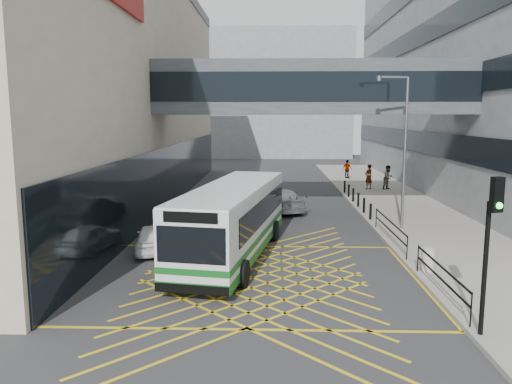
# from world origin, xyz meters

# --- Properties ---
(ground) EXTENTS (120.00, 120.00, 0.00)m
(ground) POSITION_xyz_m (0.00, 0.00, 0.00)
(ground) COLOR #333335
(building_far) EXTENTS (28.00, 16.00, 18.00)m
(building_far) POSITION_xyz_m (-2.00, 60.00, 9.00)
(building_far) COLOR gray
(building_far) RESTS_ON ground
(skybridge) EXTENTS (20.00, 4.10, 3.00)m
(skybridge) POSITION_xyz_m (3.00, 12.00, 7.50)
(skybridge) COLOR #41464B
(skybridge) RESTS_ON ground
(pavement) EXTENTS (6.00, 54.00, 0.16)m
(pavement) POSITION_xyz_m (9.00, 15.00, 0.08)
(pavement) COLOR gray
(pavement) RESTS_ON ground
(box_junction) EXTENTS (12.00, 9.00, 0.01)m
(box_junction) POSITION_xyz_m (0.00, 0.00, 0.00)
(box_junction) COLOR gold
(box_junction) RESTS_ON ground
(bus) EXTENTS (4.32, 11.18, 3.06)m
(bus) POSITION_xyz_m (-0.89, 2.81, 1.64)
(bus) COLOR silver
(bus) RESTS_ON ground
(car_white) EXTENTS (2.32, 4.17, 1.25)m
(car_white) POSITION_xyz_m (-4.50, 3.54, 0.63)
(car_white) COLOR white
(car_white) RESTS_ON ground
(car_dark) EXTENTS (2.88, 5.36, 1.59)m
(car_dark) POSITION_xyz_m (-2.74, 8.63, 0.80)
(car_dark) COLOR black
(car_dark) RESTS_ON ground
(car_silver) EXTENTS (3.59, 5.18, 1.49)m
(car_silver) POSITION_xyz_m (1.18, 13.08, 0.74)
(car_silver) COLOR gray
(car_silver) RESTS_ON ground
(traffic_light) EXTENTS (0.34, 0.51, 4.24)m
(traffic_light) POSITION_xyz_m (6.28, -5.05, 2.92)
(traffic_light) COLOR black
(traffic_light) RESTS_ON pavement
(street_lamp) EXTENTS (1.75, 0.55, 7.70)m
(street_lamp) POSITION_xyz_m (7.27, 7.83, 4.55)
(street_lamp) COLOR slate
(street_lamp) RESTS_ON pavement
(litter_bin) EXTENTS (0.48, 0.48, 0.83)m
(litter_bin) POSITION_xyz_m (6.56, 0.64, 0.58)
(litter_bin) COLOR #ADA89E
(litter_bin) RESTS_ON pavement
(kerb_railings) EXTENTS (0.05, 12.54, 1.00)m
(kerb_railings) POSITION_xyz_m (6.15, 1.78, 0.88)
(kerb_railings) COLOR black
(kerb_railings) RESTS_ON pavement
(bollards) EXTENTS (0.14, 10.14, 0.90)m
(bollards) POSITION_xyz_m (6.25, 15.00, 0.61)
(bollards) COLOR black
(bollards) RESTS_ON pavement
(pedestrian_a) EXTENTS (0.96, 0.91, 1.97)m
(pedestrian_a) POSITION_xyz_m (8.40, 21.89, 1.14)
(pedestrian_a) COLOR gray
(pedestrian_a) RESTS_ON pavement
(pedestrian_b) EXTENTS (1.06, 0.99, 1.89)m
(pedestrian_b) POSITION_xyz_m (9.93, 21.81, 1.11)
(pedestrian_b) COLOR gray
(pedestrian_b) RESTS_ON pavement
(pedestrian_c) EXTENTS (1.07, 1.06, 1.72)m
(pedestrian_c) POSITION_xyz_m (7.78, 28.99, 1.02)
(pedestrian_c) COLOR gray
(pedestrian_c) RESTS_ON pavement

